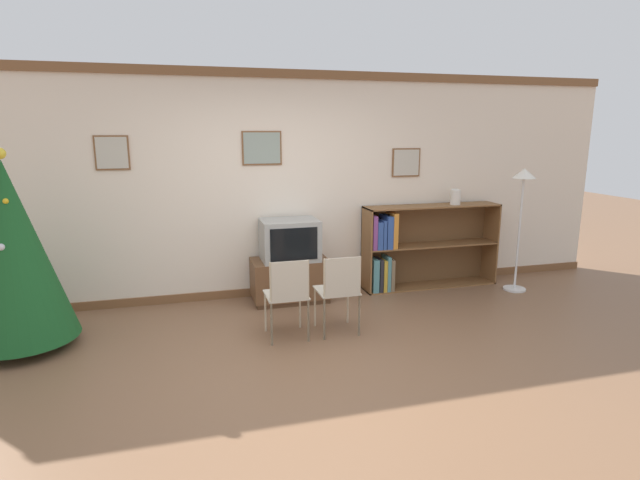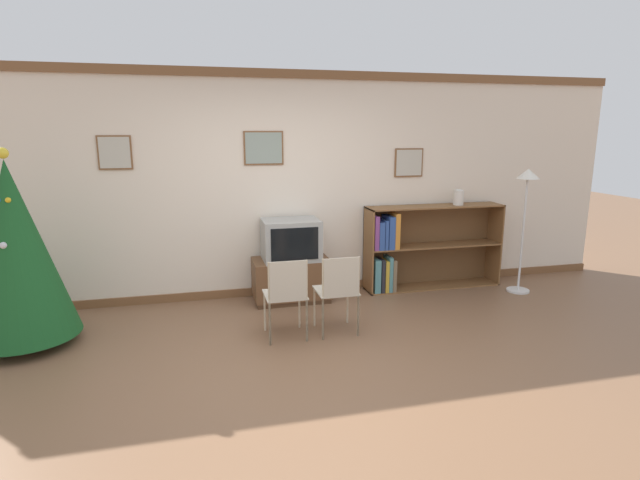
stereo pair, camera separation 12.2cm
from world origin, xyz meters
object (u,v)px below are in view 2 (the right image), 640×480
(vase, at_px, (459,197))
(standing_lamp, at_px, (526,198))
(bookshelf, at_px, (410,248))
(christmas_tree, at_px, (16,251))
(folding_chair_left, at_px, (286,293))
(folding_chair_right, at_px, (338,289))
(television, at_px, (291,240))
(tv_console, at_px, (291,280))

(vase, height_order, standing_lamp, standing_lamp)
(vase, bearing_deg, bookshelf, 177.23)
(christmas_tree, bearing_deg, folding_chair_left, -11.11)
(folding_chair_right, bearing_deg, television, 102.92)
(christmas_tree, height_order, standing_lamp, christmas_tree)
(bookshelf, height_order, vase, vase)
(folding_chair_left, xyz_separation_m, standing_lamp, (3.13, 0.77, 0.72))
(tv_console, relative_size, bookshelf, 0.50)
(folding_chair_right, relative_size, standing_lamp, 0.53)
(folding_chair_right, bearing_deg, standing_lamp, 16.35)
(tv_console, distance_m, television, 0.49)
(television, xyz_separation_m, vase, (2.20, 0.07, 0.43))
(folding_chair_right, distance_m, standing_lamp, 2.81)
(television, bearing_deg, vase, 1.77)
(folding_chair_left, distance_m, bookshelf, 2.21)
(christmas_tree, distance_m, vase, 4.96)
(christmas_tree, distance_m, bookshelf, 4.36)
(folding_chair_right, relative_size, vase, 4.12)
(television, bearing_deg, folding_chair_left, -102.92)
(folding_chair_right, xyz_separation_m, vase, (1.94, 1.20, 0.70))
(folding_chair_left, relative_size, folding_chair_right, 1.00)
(vase, xyz_separation_m, standing_lamp, (0.67, -0.44, 0.02))
(tv_console, relative_size, vase, 4.56)
(tv_console, xyz_separation_m, television, (0.00, -0.00, 0.49))
(tv_console, distance_m, folding_chair_left, 1.19)
(christmas_tree, xyz_separation_m, television, (2.70, 0.66, -0.18))
(folding_chair_right, bearing_deg, tv_console, 102.89)
(christmas_tree, height_order, bookshelf, christmas_tree)
(television, relative_size, folding_chair_right, 0.81)
(folding_chair_right, bearing_deg, bookshelf, 43.16)
(television, distance_m, bookshelf, 1.59)
(tv_console, relative_size, folding_chair_right, 1.11)
(standing_lamp, bearing_deg, folding_chair_right, -163.65)
(bookshelf, xyz_separation_m, standing_lamp, (1.29, -0.47, 0.66))
(television, height_order, standing_lamp, standing_lamp)
(folding_chair_left, xyz_separation_m, vase, (2.46, 1.20, 0.70))
(christmas_tree, xyz_separation_m, bookshelf, (4.27, 0.75, -0.39))
(folding_chair_right, bearing_deg, folding_chair_left, 180.00)
(television, bearing_deg, christmas_tree, -166.35)
(tv_console, relative_size, standing_lamp, 0.58)
(tv_console, xyz_separation_m, vase, (2.20, 0.07, 0.92))
(folding_chair_left, relative_size, standing_lamp, 0.53)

